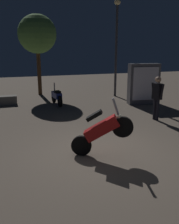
{
  "coord_description": "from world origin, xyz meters",
  "views": [
    {
      "loc": [
        -2.33,
        -5.98,
        2.86
      ],
      "look_at": [
        -0.04,
        0.7,
        1.0
      ],
      "focal_mm": 38.9,
      "sensor_mm": 36.0,
      "label": 1
    }
  ],
  "objects": [
    {
      "name": "motorcycle_red_foreground",
      "position": [
        -0.05,
        -0.3,
        0.74
      ],
      "size": [
        1.54,
        0.82,
        1.63
      ],
      "rotation": [
        0.0,
        0.0,
        -0.45
      ],
      "color": "black",
      "rests_on": "ground_plane"
    },
    {
      "name": "tree_left_bg",
      "position": [
        -0.36,
        9.49,
        3.66
      ],
      "size": [
        2.31,
        2.31,
        4.84
      ],
      "color": "#4C331E",
      "rests_on": "ground_plane"
    },
    {
      "name": "streetlamp_near",
      "position": [
        3.94,
        7.48,
        3.48
      ],
      "size": [
        0.36,
        0.36,
        5.56
      ],
      "color": "#38383D",
      "rests_on": "ground_plane"
    },
    {
      "name": "ground_plane",
      "position": [
        0.0,
        0.0,
        0.0
      ],
      "size": [
        40.0,
        40.0,
        0.0
      ],
      "primitive_type": "plane",
      "color": "#756656"
    },
    {
      "name": "motorcycle_blue_parked_left",
      "position": [
        0.06,
        6.27,
        0.44
      ],
      "size": [
        0.39,
        1.66,
        1.11
      ],
      "rotation": [
        0.0,
        0.0,
        1.67
      ],
      "color": "black",
      "rests_on": "ground_plane"
    },
    {
      "name": "person_rider_beside",
      "position": [
        3.36,
        2.23,
        1.07
      ],
      "size": [
        0.31,
        0.67,
        1.78
      ],
      "rotation": [
        0.0,
        0.0,
        3.35
      ],
      "color": "black",
      "rests_on": "ground_plane"
    },
    {
      "name": "kiosk_billboard",
      "position": [
        4.43,
        5.03,
        1.05
      ],
      "size": [
        1.66,
        0.75,
        2.1
      ],
      "rotation": [
        0.0,
        0.0,
        3.0
      ],
      "color": "#595960",
      "rests_on": "ground_plane"
    }
  ]
}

